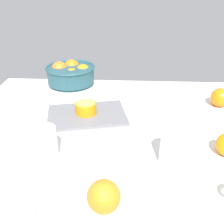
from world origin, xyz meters
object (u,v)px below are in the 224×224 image
at_px(cutting_board, 87,115).
at_px(loose_orange_0, 104,196).
at_px(orange_half_1, 85,109).
at_px(loose_orange_2, 220,97).
at_px(second_glass, 174,150).
at_px(orange_half_0, 86,108).
at_px(fruit_bowl, 71,74).
at_px(juice_glass, 45,146).

bearing_deg(cutting_board, loose_orange_0, -76.88).
xyz_separation_m(orange_half_1, loose_orange_0, (0.11, -0.47, 0.01)).
xyz_separation_m(cutting_board, loose_orange_2, (0.56, 0.12, 0.03)).
distance_m(second_glass, orange_half_1, 0.42).
bearing_deg(orange_half_0, cutting_board, -57.64).
bearing_deg(loose_orange_2, cutting_board, -167.55).
distance_m(fruit_bowl, second_glass, 0.75).
distance_m(cutting_board, orange_half_0, 0.03).
relative_size(juice_glass, cutting_board, 0.35).
relative_size(second_glass, cutting_board, 0.35).
bearing_deg(orange_half_1, loose_orange_0, -76.37).
distance_m(fruit_bowl, loose_orange_2, 0.73).
height_order(juice_glass, cutting_board, juice_glass).
xyz_separation_m(fruit_bowl, juice_glass, (0.04, -0.62, -0.01)).
bearing_deg(cutting_board, fruit_bowl, 110.60).
xyz_separation_m(second_glass, cutting_board, (-0.30, 0.28, -0.04)).
distance_m(cutting_board, loose_orange_2, 0.58).
relative_size(fruit_bowl, second_glass, 2.29).
bearing_deg(loose_orange_0, second_glass, 43.67).
height_order(cutting_board, orange_half_0, orange_half_0).
bearing_deg(second_glass, cutting_board, 137.47).
distance_m(fruit_bowl, juice_glass, 0.62).
distance_m(juice_glass, orange_half_0, 0.29).
bearing_deg(fruit_bowl, orange_half_0, -69.60).
bearing_deg(orange_half_0, loose_orange_2, 11.87).
height_order(loose_orange_0, loose_orange_2, loose_orange_0).
bearing_deg(loose_orange_2, second_glass, -123.15).
bearing_deg(juice_glass, second_glass, -0.52).
height_order(fruit_bowl, orange_half_1, fruit_bowl).
height_order(orange_half_0, orange_half_1, orange_half_0).
bearing_deg(loose_orange_0, juice_glass, 135.99).
relative_size(second_glass, loose_orange_0, 1.33).
xyz_separation_m(fruit_bowl, orange_half_1, (0.12, -0.34, -0.02)).
relative_size(juice_glass, second_glass, 0.99).
relative_size(fruit_bowl, loose_orange_0, 3.04).
distance_m(juice_glass, cutting_board, 0.29).
bearing_deg(second_glass, loose_orange_2, 56.85).
bearing_deg(fruit_bowl, cutting_board, -69.40).
relative_size(orange_half_1, loose_orange_2, 0.85).
distance_m(orange_half_0, orange_half_1, 0.01).
relative_size(fruit_bowl, orange_half_0, 2.96).
bearing_deg(fruit_bowl, second_glass, -55.28).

